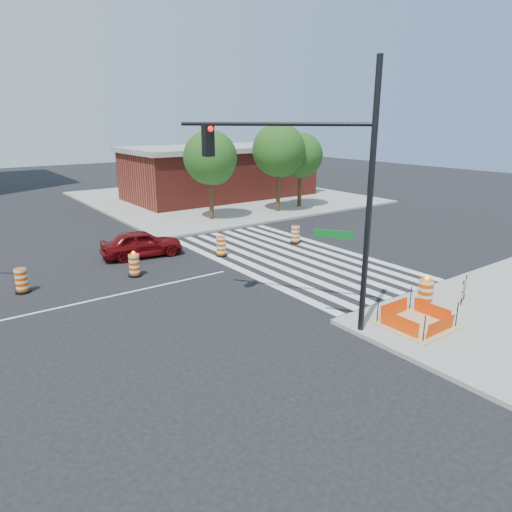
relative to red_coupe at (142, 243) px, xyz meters
name	(u,v)px	position (x,y,z in m)	size (l,w,h in m)	color
ground	(67,306)	(-4.92, -4.56, -0.70)	(120.00, 120.00, 0.00)	black
sidewalk_ne	(221,197)	(13.08, 13.44, -0.62)	(22.00, 22.00, 0.15)	gray
crosswalk_east	(288,257)	(6.03, -4.56, -0.69)	(6.75, 13.50, 0.01)	silver
lane_centerline	(67,306)	(-4.92, -4.56, -0.69)	(14.00, 0.12, 0.01)	silver
excavation_pit	(416,323)	(4.08, -13.56, -0.47)	(2.20, 2.20, 0.90)	tan
brick_storefront	(220,172)	(13.08, 13.44, 1.62)	(16.50, 8.50, 4.60)	maroon
red_coupe	(142,243)	(0.00, 0.00, 0.00)	(1.65, 4.09, 1.39)	#5E080A
signal_pole_se	(314,175)	(1.34, -11.24, 4.45)	(3.70, 5.34, 8.40)	black
pit_drum	(425,295)	(5.47, -12.91, -0.01)	(0.66, 0.66, 1.30)	black
barricade	(464,289)	(7.26, -13.37, -0.01)	(0.79, 0.35, 0.98)	#DB4D04
tree_north_c	(211,161)	(7.42, 5.44, 3.45)	(3.66, 3.63, 6.18)	#382314
tree_north_d	(279,153)	(12.99, 5.01, 3.75)	(3.90, 3.90, 6.63)	#382314
tree_north_e	(301,158)	(15.57, 5.50, 3.25)	(3.49, 3.46, 5.88)	#382314
median_drum_2	(22,281)	(-6.00, -2.02, -0.22)	(0.60, 0.60, 1.02)	black
median_drum_3	(134,266)	(-1.50, -2.75, -0.21)	(0.60, 0.60, 1.18)	black
median_drum_4	(221,247)	(3.35, -2.34, -0.22)	(0.60, 0.60, 1.02)	black
median_drum_5	(295,235)	(8.14, -2.64, -0.22)	(0.60, 0.60, 1.02)	black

